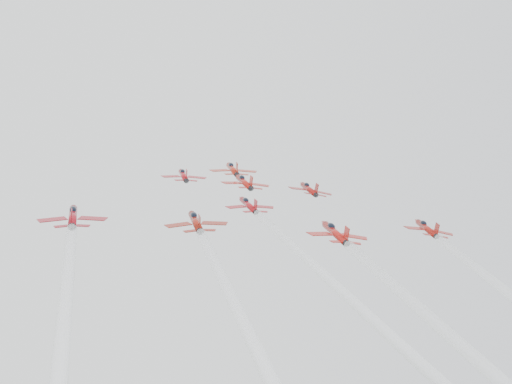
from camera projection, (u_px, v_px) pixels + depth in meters
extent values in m
cylinder|color=#AE2110|center=(233.00, 170.00, 155.04)|extent=(1.21, 10.05, 6.77)
cone|color=#AE2110|center=(229.00, 164.00, 161.50)|extent=(1.21, 2.70, 2.30)
cone|color=black|center=(237.00, 175.00, 149.10)|extent=(1.21, 1.76, 1.72)
ellipsoid|color=black|center=(231.00, 165.00, 157.36)|extent=(1.10, 2.59, 2.11)
cube|color=#AE2110|center=(220.00, 170.00, 153.66)|extent=(4.53, 2.96, 1.13)
cube|color=#AE2110|center=(247.00, 172.00, 154.74)|extent=(4.53, 2.96, 1.13)
cube|color=#AE2110|center=(236.00, 168.00, 150.10)|extent=(0.13, 2.84, 2.91)
cube|color=#AE2110|center=(229.00, 174.00, 149.88)|extent=(2.17, 1.47, 0.65)
cube|color=#AE2110|center=(243.00, 175.00, 150.44)|extent=(2.17, 1.47, 0.65)
cylinder|color=#A60F17|center=(184.00, 176.00, 142.67)|extent=(1.06, 8.75, 5.89)
cone|color=#A60F17|center=(182.00, 170.00, 148.30)|extent=(1.06, 2.35, 2.00)
cone|color=black|center=(185.00, 181.00, 137.50)|extent=(1.06, 1.53, 1.50)
ellipsoid|color=black|center=(183.00, 171.00, 144.70)|extent=(0.96, 2.25, 1.84)
cube|color=#A60F17|center=(171.00, 176.00, 141.47)|extent=(3.94, 2.58, 0.98)
cube|color=#A60F17|center=(197.00, 178.00, 142.41)|extent=(3.94, 2.58, 0.98)
cube|color=#A60F17|center=(185.00, 174.00, 138.37)|extent=(0.12, 2.47, 2.54)
cube|color=#A60F17|center=(178.00, 180.00, 138.18)|extent=(1.89, 1.28, 0.56)
cube|color=#A60F17|center=(192.00, 181.00, 138.67)|extent=(1.89, 1.28, 0.56)
cylinder|color=#AB1810|center=(244.00, 183.00, 142.07)|extent=(1.15, 9.49, 6.39)
cone|color=#AB1810|center=(240.00, 176.00, 148.18)|extent=(1.15, 2.55, 2.17)
cone|color=black|center=(249.00, 189.00, 136.46)|extent=(1.15, 1.66, 1.63)
ellipsoid|color=black|center=(243.00, 178.00, 144.27)|extent=(1.04, 2.44, 1.99)
cube|color=#AB1810|center=(231.00, 183.00, 140.77)|extent=(4.27, 2.80, 1.06)
cube|color=#AB1810|center=(259.00, 185.00, 141.79)|extent=(4.27, 2.80, 1.06)
cube|color=#AB1810|center=(249.00, 181.00, 137.41)|extent=(0.12, 2.68, 2.75)
cube|color=#AB1810|center=(241.00, 187.00, 137.20)|extent=(2.05, 1.39, 0.61)
cube|color=#AB1810|center=(256.00, 188.00, 137.73)|extent=(2.05, 1.39, 0.61)
cylinder|color=maroon|center=(309.00, 190.00, 141.76)|extent=(1.06, 8.77, 5.91)
cone|color=maroon|center=(303.00, 183.00, 147.41)|extent=(1.06, 2.36, 2.01)
cone|color=black|center=(316.00, 196.00, 136.58)|extent=(1.06, 1.54, 1.51)
ellipsoid|color=black|center=(307.00, 185.00, 143.80)|extent=(0.96, 2.26, 1.84)
cube|color=maroon|center=(297.00, 190.00, 140.56)|extent=(3.95, 2.59, 0.98)
cube|color=maroon|center=(323.00, 191.00, 141.50)|extent=(3.95, 2.59, 0.98)
cube|color=maroon|center=(315.00, 188.00, 137.45)|extent=(0.12, 2.48, 2.55)
cube|color=maroon|center=(308.00, 194.00, 137.26)|extent=(1.90, 1.28, 0.57)
cube|color=maroon|center=(321.00, 195.00, 137.75)|extent=(1.90, 1.28, 0.57)
cylinder|color=#A10F15|center=(249.00, 206.00, 122.56)|extent=(0.99, 8.23, 5.54)
cone|color=#A10F15|center=(244.00, 198.00, 127.86)|extent=(0.99, 2.21, 1.88)
cone|color=black|center=(253.00, 213.00, 117.70)|extent=(0.99, 1.44, 1.41)
ellipsoid|color=black|center=(247.00, 200.00, 124.47)|extent=(0.90, 2.12, 1.73)
cube|color=#A10F15|center=(235.00, 206.00, 121.44)|extent=(3.71, 2.42, 0.92)
cube|color=#A10F15|center=(263.00, 208.00, 122.32)|extent=(3.71, 2.42, 0.92)
cube|color=#A10F15|center=(253.00, 205.00, 118.52)|extent=(0.11, 2.33, 2.39)
cube|color=#A10F15|center=(245.00, 211.00, 118.34)|extent=(1.78, 1.20, 0.53)
cube|color=#A10F15|center=(260.00, 212.00, 118.80)|extent=(1.78, 1.20, 0.53)
cylinder|color=white|center=(313.00, 305.00, 78.27)|extent=(1.26, 70.06, 43.32)
cylinder|color=maroon|center=(73.00, 217.00, 103.76)|extent=(1.16, 9.60, 6.47)
cone|color=maroon|center=(76.00, 207.00, 109.94)|extent=(1.16, 2.58, 2.19)
cone|color=black|center=(69.00, 228.00, 98.08)|extent=(1.16, 1.68, 1.65)
ellipsoid|color=black|center=(74.00, 210.00, 105.98)|extent=(1.05, 2.47, 2.01)
cube|color=maroon|center=(52.00, 218.00, 102.44)|extent=(4.32, 2.83, 1.08)
cube|color=maroon|center=(92.00, 220.00, 103.47)|extent=(4.32, 2.83, 1.08)
cube|color=maroon|center=(70.00, 217.00, 99.04)|extent=(0.13, 2.72, 2.79)
cube|color=maroon|center=(59.00, 225.00, 98.83)|extent=(2.08, 1.40, 0.62)
cube|color=maroon|center=(81.00, 226.00, 99.36)|extent=(2.08, 1.40, 0.62)
cylinder|color=maroon|center=(196.00, 222.00, 107.91)|extent=(1.11, 9.23, 6.22)
cone|color=maroon|center=(193.00, 212.00, 113.86)|extent=(1.11, 2.48, 2.11)
cone|color=black|center=(199.00, 232.00, 102.46)|extent=(1.11, 1.62, 1.58)
ellipsoid|color=black|center=(195.00, 215.00, 110.05)|extent=(1.01, 2.38, 1.94)
cube|color=maroon|center=(178.00, 223.00, 106.65)|extent=(4.16, 2.72, 1.03)
cube|color=maroon|center=(214.00, 225.00, 107.64)|extent=(4.16, 2.72, 1.03)
cube|color=maroon|center=(199.00, 222.00, 103.38)|extent=(0.12, 2.61, 2.68)
cube|color=maroon|center=(189.00, 230.00, 103.17)|extent=(2.00, 1.35, 0.60)
cube|color=maroon|center=(208.00, 231.00, 103.69)|extent=(2.00, 1.35, 0.60)
cylinder|color=#AF1610|center=(336.00, 233.00, 109.77)|extent=(1.14, 9.42, 6.34)
cone|color=#AF1610|center=(325.00, 223.00, 115.83)|extent=(1.14, 2.53, 2.15)
cone|color=black|center=(346.00, 244.00, 104.20)|extent=(1.14, 1.65, 1.62)
ellipsoid|color=black|center=(332.00, 226.00, 111.95)|extent=(1.03, 2.43, 1.98)
cube|color=#AF1610|center=(319.00, 234.00, 108.48)|extent=(4.24, 2.78, 1.06)
cube|color=#AF1610|center=(354.00, 236.00, 109.49)|extent=(4.24, 2.78, 1.06)
cube|color=#AF1610|center=(345.00, 234.00, 105.14)|extent=(0.12, 2.66, 2.73)
cube|color=#AF1610|center=(335.00, 242.00, 104.93)|extent=(2.04, 1.38, 0.61)
cube|color=#AF1610|center=(354.00, 243.00, 105.46)|extent=(2.04, 1.38, 0.61)
cylinder|color=maroon|center=(427.00, 229.00, 118.80)|extent=(0.99, 8.24, 5.55)
cone|color=maroon|center=(415.00, 220.00, 124.11)|extent=(0.99, 2.21, 1.88)
cone|color=black|center=(439.00, 237.00, 113.94)|extent=(0.99, 1.44, 1.41)
ellipsoid|color=black|center=(423.00, 223.00, 120.71)|extent=(0.90, 2.12, 1.73)
cube|color=maroon|center=(415.00, 230.00, 117.68)|extent=(3.71, 2.43, 0.92)
cube|color=maroon|center=(442.00, 231.00, 118.56)|extent=(3.71, 2.43, 0.92)
cube|color=maroon|center=(438.00, 229.00, 114.76)|extent=(0.11, 2.33, 2.39)
cube|color=maroon|center=(430.00, 235.00, 114.58)|extent=(1.78, 1.20, 0.53)
cube|color=maroon|center=(444.00, 236.00, 115.03)|extent=(1.78, 1.20, 0.53)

